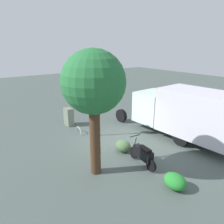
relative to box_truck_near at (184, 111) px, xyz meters
name	(u,v)px	position (x,y,z in m)	size (l,w,h in m)	color
ground_plane	(115,141)	(1.92, 3.44, -1.61)	(60.00, 60.00, 0.00)	#47534E
box_truck_near	(184,111)	(0.00, 0.00, 0.00)	(7.85, 2.65, 2.91)	black
motorcycle	(143,154)	(-0.77, 3.91, -1.09)	(1.81, 0.56, 1.20)	black
stop_sign	(93,103)	(3.21, 4.04, 0.43)	(0.71, 0.33, 3.06)	#9E9EA3
street_tree	(94,84)	(-0.03, 5.91, 2.17)	(2.45, 2.45, 5.09)	#47301E
utility_cabinet	(69,117)	(5.69, 4.47, -1.02)	(0.68, 0.44, 1.18)	slate
bike_rack_hoop	(79,133)	(4.10, 4.59, -1.61)	(0.85, 0.85, 0.05)	#B7B7BC
shrub_near_sign	(175,181)	(-2.69, 4.08, -1.31)	(0.89, 0.73, 0.60)	#25822E
shrub_mid_verge	(123,146)	(0.70, 3.83, -1.32)	(0.86, 0.70, 0.59)	#47683E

